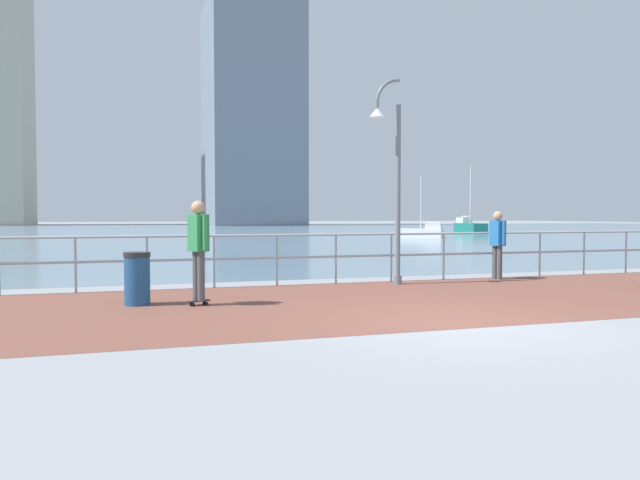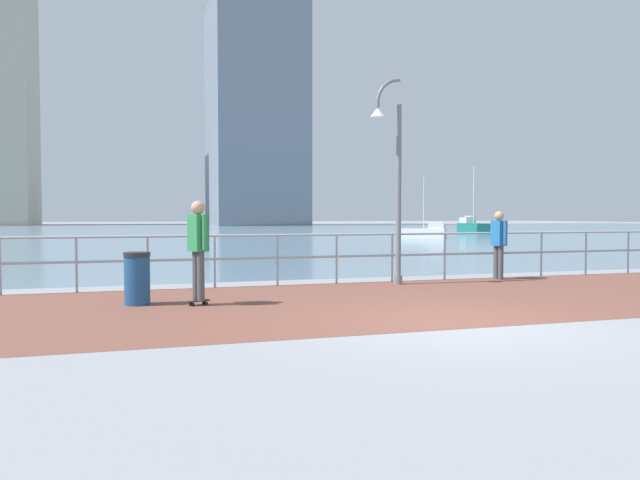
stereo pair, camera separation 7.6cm
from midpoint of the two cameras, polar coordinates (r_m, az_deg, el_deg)
The scene contains 11 objects.
ground at distance 48.10m, azimuth -11.87°, elevation 0.40°, with size 220.00×220.00×0.00m, color gray.
brick_paving at distance 11.33m, azimuth 6.59°, elevation -5.64°, with size 28.00×5.86×0.01m, color brown.
harbor_water at distance 58.39m, azimuth -12.83°, elevation 0.73°, with size 180.00×88.00×0.00m, color #6B899E.
waterfront_railing at distance 13.97m, azimuth 1.73°, elevation -0.85°, with size 25.25×0.06×1.16m.
lamppost at distance 13.82m, azimuth 6.94°, elevation 6.48°, with size 0.82×0.36×4.66m.
skateboarder at distance 10.72m, azimuth -11.20°, elevation -0.21°, with size 0.41×0.54×1.83m.
bystander at distance 15.49m, azimuth 16.63°, elevation 0.07°, with size 0.28×0.56×1.68m.
trash_bin at distance 11.08m, azimuth -16.66°, elevation -3.48°, with size 0.46×0.46×0.93m.
sailboat_blue at distance 42.73m, azimuth 9.94°, elevation 0.73°, with size 2.92×2.68×4.27m.
sailboat_ivory at distance 54.43m, azimuth 14.24°, elevation 1.19°, with size 1.80×4.32×5.89m.
tower_steel at distance 102.01m, azimuth -6.09°, elevation 11.71°, with size 14.53×16.99×38.13m.
Camera 2 is at (-4.52, -7.87, 1.57)m, focal length 33.97 mm.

